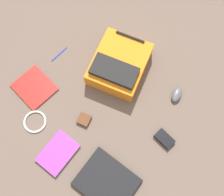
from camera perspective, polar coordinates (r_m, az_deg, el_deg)
The scene contains 10 objects.
ground_plane at distance 1.75m, azimuth -1.69°, elevation -0.13°, with size 3.54×3.54×0.00m, color brown.
backpack at distance 1.76m, azimuth 1.51°, elevation 7.06°, with size 0.43×0.47×0.16m.
laptop at distance 1.65m, azimuth -1.13°, elevation -17.41°, with size 0.35×0.30×0.03m.
book_manual at distance 1.84m, azimuth -16.17°, elevation 2.20°, with size 0.26×0.24×0.01m.
book_blue at distance 1.70m, azimuth -11.43°, elevation -11.35°, with size 0.18×0.25×0.02m.
computer_mouse at distance 1.79m, azimuth 13.59°, elevation 0.69°, with size 0.06×0.11×0.04m, color #4C4C51.
cable_coil at distance 1.77m, azimuth -16.08°, elevation -4.87°, with size 0.15×0.15×0.01m, color silver.
power_brick at distance 1.71m, azimuth 11.09°, elevation -8.50°, with size 0.07×0.12×0.03m, color black.
pen_black at distance 1.90m, azimuth -11.16°, elevation 9.17°, with size 0.01×0.01×0.14m, color #1933B2.
earbud_pouch at distance 1.71m, azimuth -5.98°, elevation -4.56°, with size 0.07×0.07×0.02m, color #59331E.
Camera 1 is at (0.39, -0.36, 1.67)m, focal length 42.98 mm.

